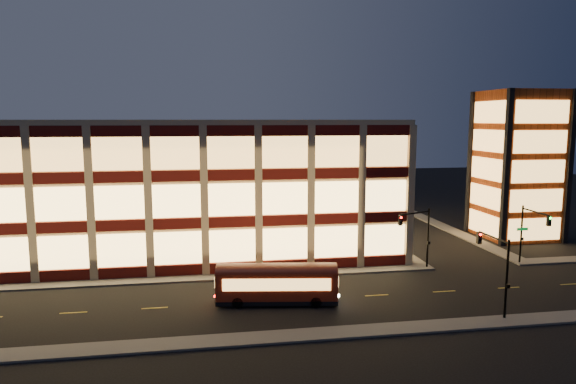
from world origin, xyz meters
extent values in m
plane|color=black|center=(0.00, 0.00, 0.00)|extent=(200.00, 200.00, 0.00)
cube|color=#514F4C|center=(-3.00, 1.00, 0.07)|extent=(54.00, 2.00, 0.15)
cube|color=#514F4C|center=(23.00, 17.00, 0.07)|extent=(2.00, 30.00, 0.15)
cube|color=#514F4C|center=(40.00, 1.00, 0.07)|extent=(14.00, 2.00, 0.15)
cube|color=#514F4C|center=(34.00, 17.00, 0.07)|extent=(2.00, 30.00, 0.15)
cube|color=#514F4C|center=(0.00, -13.00, 0.07)|extent=(100.00, 2.00, 0.15)
cube|color=tan|center=(-3.00, 17.00, 7.00)|extent=(50.00, 30.00, 14.00)
cube|color=tan|center=(-3.00, 17.00, 14.25)|extent=(50.40, 30.40, 0.50)
cube|color=#470C0A|center=(-3.00, 1.88, 0.65)|extent=(50.10, 0.25, 1.00)
cube|color=#FFC96B|center=(-3.00, 1.90, 2.75)|extent=(49.00, 0.20, 3.00)
cube|color=#470C0A|center=(22.12, 17.00, 0.65)|extent=(0.25, 30.10, 1.00)
cube|color=#FFC96B|center=(22.10, 17.00, 2.75)|extent=(0.20, 29.00, 3.00)
cube|color=#470C0A|center=(-3.00, 1.88, 5.05)|extent=(50.10, 0.25, 1.00)
cube|color=#FFC96B|center=(-3.00, 1.90, 7.15)|extent=(49.00, 0.20, 3.00)
cube|color=#470C0A|center=(22.12, 17.00, 5.05)|extent=(0.25, 30.10, 1.00)
cube|color=#FFC96B|center=(22.10, 17.00, 7.15)|extent=(0.20, 29.00, 3.00)
cube|color=#470C0A|center=(-3.00, 1.88, 9.45)|extent=(50.10, 0.25, 1.00)
cube|color=#FFC96B|center=(-3.00, 1.90, 11.55)|extent=(49.00, 0.20, 3.00)
cube|color=#470C0A|center=(22.12, 17.00, 9.45)|extent=(0.25, 30.10, 1.00)
cube|color=#FFC96B|center=(22.10, 17.00, 11.55)|extent=(0.20, 29.00, 3.00)
cube|color=#8C3814|center=(40.00, 12.00, 9.00)|extent=(8.00, 8.00, 18.00)
cube|color=black|center=(36.00, 8.00, 9.00)|extent=(0.60, 0.60, 18.00)
cube|color=black|center=(44.00, 8.00, 9.00)|extent=(0.60, 0.60, 18.00)
cube|color=black|center=(36.00, 16.00, 9.00)|extent=(0.60, 0.60, 18.00)
cube|color=black|center=(44.00, 16.00, 9.00)|extent=(0.60, 0.60, 18.00)
cube|color=#E5A450|center=(40.00, 7.92, 1.80)|extent=(6.60, 0.16, 2.60)
cube|color=#E5A450|center=(35.92, 12.00, 1.80)|extent=(0.16, 6.60, 2.60)
cube|color=#E5A450|center=(40.00, 7.92, 5.20)|extent=(6.60, 0.16, 2.60)
cube|color=#E5A450|center=(35.92, 12.00, 5.20)|extent=(0.16, 6.60, 2.60)
cube|color=#E5A450|center=(40.00, 7.92, 8.60)|extent=(6.60, 0.16, 2.60)
cube|color=#E5A450|center=(35.92, 12.00, 8.60)|extent=(0.16, 6.60, 2.60)
cube|color=#E5A450|center=(40.00, 7.92, 12.00)|extent=(6.60, 0.16, 2.60)
cube|color=#E5A450|center=(35.92, 12.00, 12.00)|extent=(0.16, 6.60, 2.60)
cube|color=#E5A450|center=(40.00, 7.92, 15.40)|extent=(6.60, 0.16, 2.60)
cube|color=#E5A450|center=(35.92, 12.00, 15.40)|extent=(0.16, 6.60, 2.60)
cylinder|color=black|center=(23.50, 0.80, 3.00)|extent=(0.18, 0.18, 6.00)
cylinder|color=black|center=(21.75, 0.05, 5.70)|extent=(3.56, 1.63, 0.14)
cube|color=black|center=(20.00, -0.70, 5.20)|extent=(0.32, 0.32, 0.95)
sphere|color=#FF0C05|center=(20.00, -0.88, 5.50)|extent=(0.20, 0.20, 0.20)
cube|color=black|center=(23.50, 0.60, 2.60)|extent=(0.25, 0.18, 0.28)
cylinder|color=black|center=(33.50, 0.80, 3.00)|extent=(0.18, 0.18, 6.00)
cylinder|color=black|center=(33.50, -1.20, 5.70)|extent=(0.14, 4.00, 0.14)
cube|color=black|center=(33.50, -3.20, 5.20)|extent=(0.32, 0.32, 0.95)
sphere|color=#0CFF26|center=(33.50, -3.38, 5.50)|extent=(0.20, 0.20, 0.20)
cube|color=black|center=(33.50, 0.60, 2.60)|extent=(0.25, 0.18, 0.28)
cube|color=#0C7226|center=(33.50, 0.65, 3.60)|extent=(1.20, 0.06, 0.28)
cylinder|color=black|center=(23.50, -12.50, 3.00)|extent=(0.18, 0.18, 6.00)
cylinder|color=black|center=(23.50, -10.50, 5.70)|extent=(0.14, 4.00, 0.14)
cube|color=black|center=(23.50, -8.50, 5.20)|extent=(0.32, 0.32, 0.95)
sphere|color=#FF0C05|center=(23.50, -8.68, 5.50)|extent=(0.20, 0.20, 0.20)
cube|color=black|center=(23.50, -12.70, 2.60)|extent=(0.25, 0.18, 0.28)
cube|color=maroon|center=(7.53, -6.42, 1.62)|extent=(9.76, 3.74, 2.19)
cube|color=black|center=(7.53, -6.42, 0.33)|extent=(9.76, 3.74, 0.33)
cylinder|color=black|center=(4.36, -7.01, 0.43)|extent=(0.89, 0.41, 0.86)
cylinder|color=black|center=(4.67, -4.94, 0.43)|extent=(0.89, 0.41, 0.86)
cylinder|color=black|center=(10.39, -7.90, 0.43)|extent=(0.89, 0.41, 0.86)
cylinder|color=black|center=(10.70, -5.83, 0.43)|extent=(0.89, 0.41, 0.86)
cube|color=#E5A450|center=(7.35, -7.63, 1.90)|extent=(8.30, 1.28, 0.95)
cube|color=#E5A450|center=(7.71, -5.21, 1.90)|extent=(8.30, 1.28, 0.95)
camera|label=1|loc=(2.04, -45.32, 14.52)|focal=32.00mm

